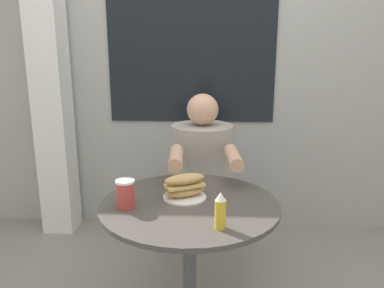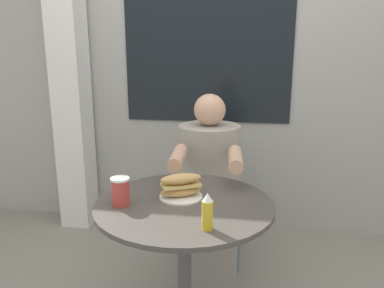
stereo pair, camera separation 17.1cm
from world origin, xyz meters
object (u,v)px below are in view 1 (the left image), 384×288
drink_cup (125,194)px  diner_chair (202,178)px  condiment_bottle (220,211)px  sandwich_on_plate (185,187)px  seated_diner (202,205)px  cafe_table (190,244)px

drink_cup → diner_chair: bearing=73.7°
condiment_bottle → diner_chair: bearing=94.5°
sandwich_on_plate → condiment_bottle: condiment_bottle is taller
diner_chair → sandwich_on_plate: (-0.06, -0.86, 0.26)m
diner_chair → seated_diner: seated_diner is taller
condiment_bottle → sandwich_on_plate: bearing=117.7°
cafe_table → diner_chair: diner_chair is taller
drink_cup → condiment_bottle: size_ratio=0.85×
cafe_table → seated_diner: (0.04, 0.56, -0.06)m
sandwich_on_plate → drink_cup: bearing=-153.4°
drink_cup → condiment_bottle: (0.38, -0.16, 0.01)m
seated_diner → sandwich_on_plate: (-0.06, -0.51, 0.30)m
sandwich_on_plate → drink_cup: 0.26m
diner_chair → sandwich_on_plate: diner_chair is taller
cafe_table → seated_diner: 0.57m
seated_diner → drink_cup: 0.76m
cafe_table → drink_cup: bearing=-165.6°
drink_cup → condiment_bottle: bearing=-23.4°
cafe_table → condiment_bottle: condiment_bottle is taller
cafe_table → condiment_bottle: (0.12, -0.23, 0.26)m
sandwich_on_plate → diner_chair: bearing=86.3°
seated_diner → drink_cup: (-0.29, -0.63, 0.31)m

